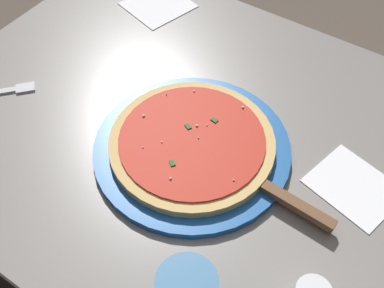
{
  "coord_description": "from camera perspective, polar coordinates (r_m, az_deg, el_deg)",
  "views": [
    {
      "loc": [
        0.33,
        -0.47,
        1.39
      ],
      "look_at": [
        0.05,
        -0.04,
        0.75
      ],
      "focal_mm": 44.51,
      "sensor_mm": 36.0,
      "label": 1
    }
  ],
  "objects": [
    {
      "name": "ground_plane",
      "position": [
        1.5,
        -0.54,
        -16.22
      ],
      "size": [
        5.0,
        5.0,
        0.0
      ],
      "primitive_type": "plane",
      "color": "brown"
    },
    {
      "name": "restaurant_table",
      "position": [
        0.98,
        -0.79,
        -3.04
      ],
      "size": [
        0.98,
        0.77,
        0.73
      ],
      "color": "black",
      "rests_on": "ground_plane"
    },
    {
      "name": "serving_plate",
      "position": [
        0.83,
        0.0,
        -0.56
      ],
      "size": [
        0.34,
        0.34,
        0.01
      ],
      "primitive_type": "cylinder",
      "color": "#195199",
      "rests_on": "restaurant_table"
    },
    {
      "name": "pizza",
      "position": [
        0.82,
        -0.0,
        0.17
      ],
      "size": [
        0.29,
        0.29,
        0.02
      ],
      "color": "#DBB26B",
      "rests_on": "serving_plate"
    },
    {
      "name": "pizza_server",
      "position": [
        0.77,
        9.82,
        -5.77
      ],
      "size": [
        0.22,
        0.07,
        0.01
      ],
      "color": "silver",
      "rests_on": "serving_plate"
    },
    {
      "name": "napkin_folded_right",
      "position": [
        1.15,
        -4.09,
        16.28
      ],
      "size": [
        0.16,
        0.16,
        0.0
      ],
      "primitive_type": "cube",
      "rotation": [
        0.0,
        0.0,
        -0.27
      ],
      "color": "white",
      "rests_on": "restaurant_table"
    },
    {
      "name": "napkin_loose_left",
      "position": [
        0.83,
        18.84,
        -4.85
      ],
      "size": [
        0.16,
        0.14,
        0.0
      ],
      "primitive_type": "cube",
      "rotation": [
        0.0,
        0.0,
        -0.24
      ],
      "color": "white",
      "rests_on": "restaurant_table"
    }
  ]
}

